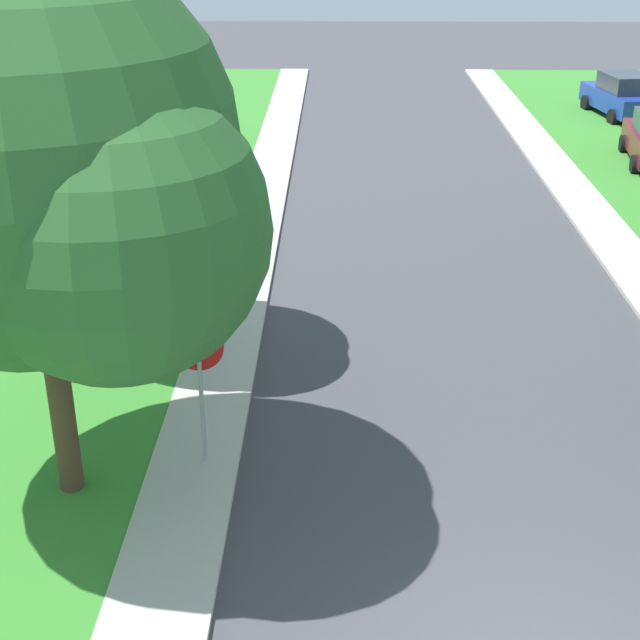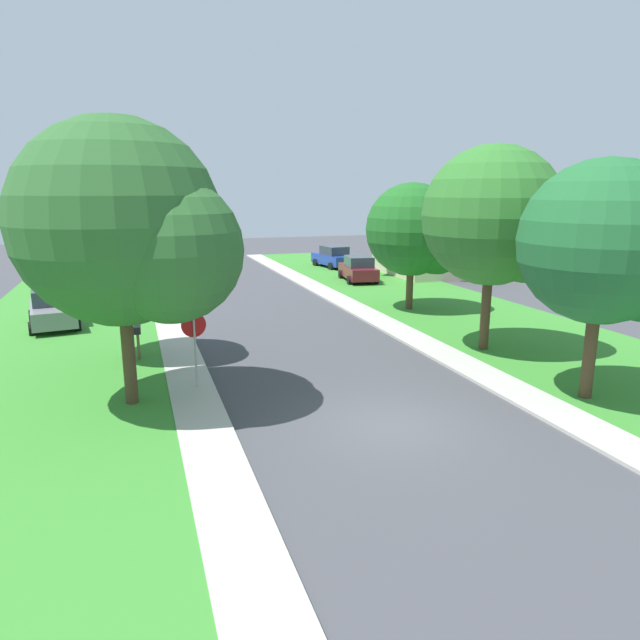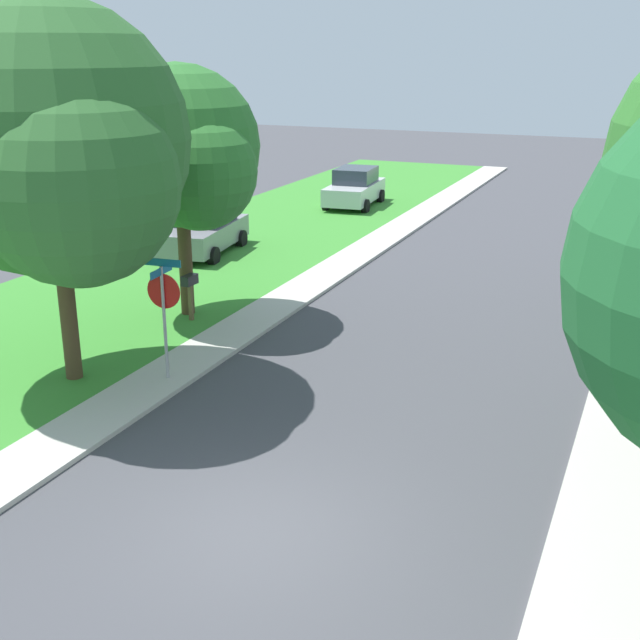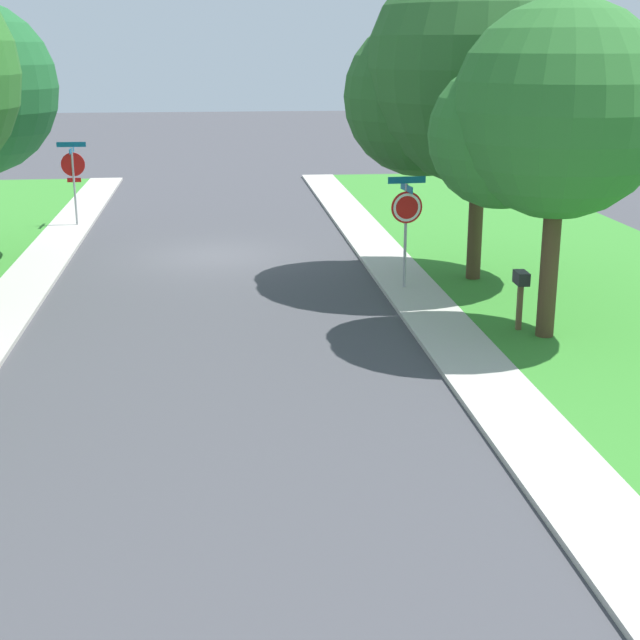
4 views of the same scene
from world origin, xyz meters
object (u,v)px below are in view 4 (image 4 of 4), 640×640
object	(u,v)px
stop_sign_near_corner	(73,170)
mailbox	(521,286)
tree_across_right	(467,76)
tree_sidewalk_near	(545,117)
stop_sign_far_corner	(406,214)

from	to	relation	value
stop_sign_near_corner	mailbox	world-z (taller)	stop_sign_near_corner
tree_across_right	mailbox	bearing A→B (deg)	90.66
stop_sign_near_corner	tree_sidewalk_near	distance (m)	17.24
tree_across_right	mailbox	xyz separation A→B (m)	(-0.05, 4.61, -4.01)
stop_sign_far_corner	mailbox	bearing A→B (deg)	114.50
stop_sign_near_corner	mailbox	xyz separation A→B (m)	(-10.65, 12.88, -0.87)
stop_sign_far_corner	tree_sidewalk_near	distance (m)	5.01
tree_sidewalk_near	mailbox	size ratio (longest dim) A/B	5.05
tree_across_right	tree_sidewalk_near	distance (m)	4.96
stop_sign_far_corner	mailbox	size ratio (longest dim) A/B	2.11
stop_sign_far_corner	tree_sidewalk_near	bearing A→B (deg)	114.69
stop_sign_far_corner	tree_sidewalk_near	xyz separation A→B (m)	(-1.81, 3.93, 2.52)
tree_across_right	tree_sidewalk_near	size ratio (longest dim) A/B	1.21
stop_sign_near_corner	stop_sign_far_corner	xyz separation A→B (m)	(-9.00, 9.26, 0.01)
stop_sign_far_corner	tree_sidewalk_near	world-z (taller)	tree_sidewalk_near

